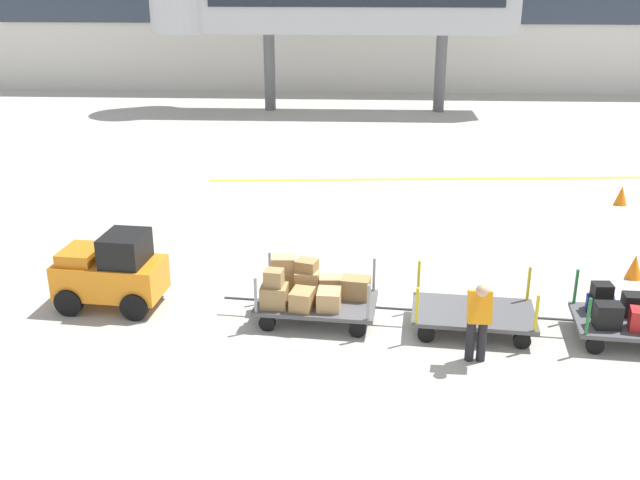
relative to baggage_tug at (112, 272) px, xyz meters
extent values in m
plane|color=#B2ADA0|center=(4.76, 0.68, -0.75)|extent=(120.00, 120.00, 0.00)
cube|color=yellow|center=(7.53, 9.59, -0.75)|extent=(14.62, 1.32, 0.01)
cube|color=beige|center=(4.76, 26.68, 3.66)|extent=(58.86, 2.40, 8.83)
cube|color=#B7B7BC|center=(4.74, 20.68, 4.01)|extent=(13.99, 2.20, 2.60)
cylinder|color=#B7B7BC|center=(-2.86, 20.68, 4.01)|extent=(3.00, 3.00, 2.60)
cylinder|color=#59595B|center=(0.89, 20.68, 0.98)|extent=(0.50, 0.50, 3.47)
cylinder|color=#59595B|center=(8.59, 20.68, 0.98)|extent=(0.50, 0.50, 3.47)
cube|color=orange|center=(-0.03, 0.00, -0.12)|extent=(2.20, 1.30, 0.70)
cube|color=black|center=(0.33, -0.03, 0.53)|extent=(0.89, 1.06, 0.60)
cube|color=orange|center=(-0.61, 0.06, 0.35)|extent=(0.79, 1.00, 0.24)
cylinder|color=black|center=(-0.66, 0.59, -0.47)|extent=(0.57, 0.23, 0.56)
cylinder|color=black|center=(-0.76, -0.45, -0.47)|extent=(0.57, 0.23, 0.56)
cylinder|color=black|center=(0.70, 0.46, -0.47)|extent=(0.57, 0.23, 0.56)
cylinder|color=black|center=(0.59, -0.58, -0.47)|extent=(0.57, 0.23, 0.56)
cube|color=#4C4C4F|center=(4.15, -0.41, -0.39)|extent=(2.43, 1.62, 0.08)
cylinder|color=gray|center=(3.16, 0.34, 0.00)|extent=(0.06, 0.06, 0.70)
cylinder|color=gray|center=(3.03, -0.95, 0.00)|extent=(0.06, 0.06, 0.70)
cylinder|color=gray|center=(5.26, 0.13, 0.00)|extent=(0.06, 0.06, 0.70)
cylinder|color=gray|center=(5.14, -1.15, 0.00)|extent=(0.06, 0.06, 0.70)
cylinder|color=black|center=(3.35, 0.27, -0.59)|extent=(0.33, 0.13, 0.32)
cylinder|color=black|center=(3.23, -0.92, -0.59)|extent=(0.33, 0.13, 0.32)
cylinder|color=black|center=(5.06, 0.10, -0.59)|extent=(0.33, 0.13, 0.32)
cylinder|color=black|center=(4.95, -1.08, -0.59)|extent=(0.33, 0.13, 0.32)
cylinder|color=#333333|center=(2.65, -0.26, -0.41)|extent=(0.70, 0.12, 0.05)
cube|color=#A87F4C|center=(3.46, 0.02, -0.12)|extent=(0.50, 0.48, 0.46)
cube|color=#9E7A4C|center=(3.35, -0.68, -0.14)|extent=(0.52, 0.48, 0.43)
cube|color=tan|center=(3.94, -0.09, -0.10)|extent=(0.47, 0.48, 0.51)
cube|color=#A87F4C|center=(3.89, -0.75, -0.17)|extent=(0.50, 0.57, 0.37)
cube|color=tan|center=(4.46, -0.08, -0.16)|extent=(0.57, 0.39, 0.38)
cube|color=tan|center=(4.39, -0.72, -0.17)|extent=(0.46, 0.52, 0.37)
cube|color=olive|center=(4.90, -0.21, -0.14)|extent=(0.60, 0.49, 0.42)
cube|color=tan|center=(3.46, 0.02, 0.25)|extent=(0.47, 0.37, 0.28)
cube|color=#9E7A4C|center=(3.35, -0.68, 0.24)|extent=(0.38, 0.35, 0.32)
cube|color=olive|center=(3.94, -0.09, 0.26)|extent=(0.48, 0.45, 0.22)
cube|color=#4C4C4F|center=(7.13, -0.70, -0.39)|extent=(2.43, 1.62, 0.08)
cylinder|color=gold|center=(6.14, 0.04, 0.00)|extent=(0.06, 0.06, 0.70)
cylinder|color=gold|center=(6.02, -1.24, 0.00)|extent=(0.06, 0.06, 0.70)
cylinder|color=gold|center=(8.25, -0.16, 0.00)|extent=(0.06, 0.06, 0.70)
cylinder|color=gold|center=(8.12, -1.45, 0.00)|extent=(0.06, 0.06, 0.70)
cylinder|color=black|center=(6.33, -0.03, -0.59)|extent=(0.33, 0.13, 0.32)
cylinder|color=black|center=(6.21, -1.21, -0.59)|extent=(0.33, 0.13, 0.32)
cylinder|color=black|center=(8.05, -0.19, -0.59)|extent=(0.33, 0.13, 0.32)
cylinder|color=black|center=(7.93, -1.38, -0.59)|extent=(0.33, 0.13, 0.32)
cylinder|color=#333333|center=(5.64, -0.56, -0.41)|extent=(0.70, 0.12, 0.05)
cube|color=#4C4C4F|center=(10.12, -1.00, -0.39)|extent=(2.43, 1.62, 0.08)
cylinder|color=#237033|center=(9.13, -0.25, 0.00)|extent=(0.06, 0.06, 0.70)
cylinder|color=#237033|center=(9.00, -1.53, 0.00)|extent=(0.06, 0.06, 0.70)
cylinder|color=black|center=(9.32, -0.32, -0.59)|extent=(0.33, 0.13, 0.32)
cylinder|color=black|center=(9.20, -1.50, -0.59)|extent=(0.33, 0.13, 0.32)
cylinder|color=#333333|center=(8.62, -0.85, -0.41)|extent=(0.70, 0.12, 0.05)
cube|color=navy|center=(9.51, -0.59, -0.21)|extent=(0.55, 0.40, 0.29)
cube|color=black|center=(9.44, -1.23, -0.12)|extent=(0.47, 0.35, 0.46)
cube|color=black|center=(10.17, -0.72, -0.14)|extent=(0.60, 0.37, 0.42)
cube|color=black|center=(9.51, -0.59, 0.07)|extent=(0.36, 0.32, 0.28)
cylinder|color=black|center=(6.92, -1.84, -0.34)|extent=(0.16, 0.16, 0.82)
cylinder|color=black|center=(7.12, -1.85, -0.34)|extent=(0.16, 0.16, 0.82)
cube|color=orange|center=(7.02, -1.95, 0.33)|extent=(0.41, 0.43, 0.61)
sphere|color=tan|center=(7.01, -2.07, 0.70)|extent=(0.22, 0.22, 0.22)
cone|color=orange|center=(11.05, 1.94, -0.48)|extent=(0.36, 0.36, 0.55)
cone|color=orange|center=(12.46, 7.23, -0.48)|extent=(0.36, 0.36, 0.55)
camera|label=1|loc=(4.86, -13.56, 5.96)|focal=42.01mm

